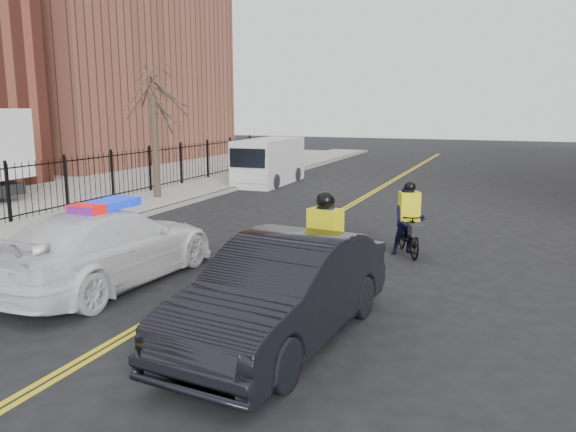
% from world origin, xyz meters
% --- Properties ---
extents(ground, '(120.00, 120.00, 0.00)m').
position_xyz_m(ground, '(0.00, 0.00, 0.00)').
color(ground, black).
rests_on(ground, ground).
extents(center_line_left, '(0.10, 60.00, 0.01)m').
position_xyz_m(center_line_left, '(-0.08, 8.00, 0.01)').
color(center_line_left, gold).
rests_on(center_line_left, ground).
extents(center_line_right, '(0.10, 60.00, 0.01)m').
position_xyz_m(center_line_right, '(0.08, 8.00, 0.01)').
color(center_line_right, gold).
rests_on(center_line_right, ground).
extents(sidewalk, '(3.00, 60.00, 0.15)m').
position_xyz_m(sidewalk, '(-7.50, 8.00, 0.07)').
color(sidewalk, gray).
rests_on(sidewalk, ground).
extents(curb, '(0.20, 60.00, 0.15)m').
position_xyz_m(curb, '(-6.00, 8.00, 0.07)').
color(curb, gray).
rests_on(curb, ground).
extents(iron_fence, '(0.12, 28.00, 2.00)m').
position_xyz_m(iron_fence, '(-9.00, 8.00, 1.00)').
color(iron_fence, black).
rests_on(iron_fence, ground).
extents(warehouse_far, '(14.00, 18.00, 14.00)m').
position_xyz_m(warehouse_far, '(-23.00, 24.00, 7.00)').
color(warehouse_far, brown).
rests_on(warehouse_far, ground).
extents(street_tree, '(3.20, 3.20, 4.80)m').
position_xyz_m(street_tree, '(-7.60, 10.00, 3.53)').
color(street_tree, '#3A2B22').
rests_on(street_tree, sidewalk).
extents(police_cruiser, '(2.42, 5.69, 1.80)m').
position_xyz_m(police_cruiser, '(-2.14, 0.41, 0.83)').
color(police_cruiser, white).
rests_on(police_cruiser, ground).
extents(dark_sedan, '(2.24, 5.29, 1.70)m').
position_xyz_m(dark_sedan, '(2.50, -0.99, 0.85)').
color(dark_sedan, black).
rests_on(dark_sedan, ground).
extents(cargo_van, '(2.18, 5.32, 2.20)m').
position_xyz_m(cargo_van, '(-5.49, 16.32, 1.08)').
color(cargo_van, silver).
rests_on(cargo_van, ground).
extents(cyclist_near, '(1.33, 2.39, 2.22)m').
position_xyz_m(cyclist_near, '(2.61, 0.77, 0.77)').
color(cyclist_near, black).
rests_on(cyclist_near, ground).
extents(cyclist_far, '(1.30, 1.94, 1.91)m').
position_xyz_m(cyclist_far, '(3.39, 5.23, 0.76)').
color(cyclist_far, black).
rests_on(cyclist_far, ground).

